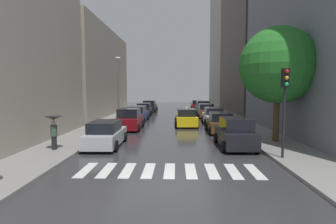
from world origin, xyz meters
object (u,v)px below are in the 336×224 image
parked_car_left_fourth (144,109)px  parked_car_right_third (213,116)px  parked_car_right_second (220,123)px  pedestrian_foreground (54,126)px  parked_car_right_nearest (235,134)px  parked_car_left_fifth (150,106)px  parked_car_right_sixth (197,105)px  parked_car_right_fifth (203,108)px  street_tree_right (278,65)px  parked_car_left_nearest (106,134)px  lamp_post_left (118,84)px  taxi_midroad (186,118)px  parked_car_left_third (137,114)px  parked_car_left_second (129,120)px  traffic_light_right_corner (285,93)px  parked_car_right_fourth (206,111)px

parked_car_left_fourth → parked_car_right_third: 11.67m
parked_car_right_second → pedestrian_foreground: bearing=126.3°
parked_car_right_third → parked_car_right_nearest: bearing=179.5°
parked_car_left_fourth → parked_car_right_nearest: 20.98m
parked_car_left_fifth → parked_car_right_second: 20.69m
parked_car_right_sixth → parked_car_right_fifth: bearing=-176.1°
parked_car_right_nearest → parked_car_right_second: size_ratio=0.98×
parked_car_right_sixth → street_tree_right: size_ratio=0.61×
parked_car_left_nearest → lamp_post_left: bearing=7.5°
parked_car_right_fifth → pedestrian_foreground: (-10.41, -23.77, 0.64)m
parked_car_right_third → parked_car_right_second: bearing=178.6°
taxi_midroad → pedestrian_foreground: bearing=143.1°
parked_car_left_third → parked_car_left_second: bearing=-176.3°
parked_car_left_fifth → parked_car_right_fifth: (7.71, -2.64, 0.03)m
parked_car_left_fourth → parked_car_right_nearest: size_ratio=0.99×
parked_car_left_second → parked_car_right_nearest: parked_car_left_second is taller
street_tree_right → traffic_light_right_corner: street_tree_right is taller
parked_car_right_sixth → taxi_midroad: size_ratio=1.00×
parked_car_right_sixth → pedestrian_foreground: 31.33m
parked_car_right_nearest → traffic_light_right_corner: (1.67, -2.94, 2.46)m
taxi_midroad → parked_car_right_fourth: bearing=-20.6°
street_tree_right → traffic_light_right_corner: size_ratio=1.67×
parked_car_left_fourth → parked_car_right_third: (7.89, -8.60, 0.02)m
parked_car_right_fourth → lamp_post_left: 11.45m
pedestrian_foreground → lamp_post_left: bearing=-112.3°
parked_car_right_nearest → traffic_light_right_corner: bearing=-151.3°
pedestrian_foreground → lamp_post_left: size_ratio=0.28×
parked_car_left_third → street_tree_right: size_ratio=0.66×
parked_car_left_third → pedestrian_foreground: bearing=172.0°
parked_car_left_fourth → parked_car_right_nearest: (7.72, -19.50, 0.08)m
parked_car_left_fifth → parked_car_right_fourth: bearing=-134.6°
street_tree_right → pedestrian_foreground: bearing=-168.0°
parked_car_right_fifth → parked_car_right_sixth: 5.88m
parked_car_left_second → parked_car_right_second: bearing=-99.3°
parked_car_right_third → parked_car_right_fifth: parked_car_right_fifth is taller
parked_car_right_second → parked_car_right_third: parked_car_right_third is taller
parked_car_right_fourth → parked_car_right_sixth: 11.17m
parked_car_left_third → pedestrian_foreground: pedestrian_foreground is taller
parked_car_left_nearest → parked_car_left_fourth: size_ratio=1.09×
parked_car_right_nearest → lamp_post_left: lamp_post_left is taller
parked_car_left_fifth → parked_car_right_fourth: parked_car_left_fifth is taller
parked_car_left_fourth → parked_car_left_fifth: parked_car_left_fifth is taller
street_tree_right → parked_car_left_third: bearing=132.2°
traffic_light_right_corner → parked_car_right_fifth: bearing=93.3°
parked_car_left_second → street_tree_right: bearing=-118.4°
parked_car_left_nearest → parked_car_right_fifth: parked_car_right_fifth is taller
parked_car_right_fifth → taxi_midroad: (-2.77, -12.98, -0.06)m
parked_car_left_third → parked_car_left_nearest: bearing=-178.4°
traffic_light_right_corner → lamp_post_left: (-11.00, 14.17, 0.63)m
parked_car_left_nearest → parked_car_right_sixth: parked_car_right_sixth is taller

